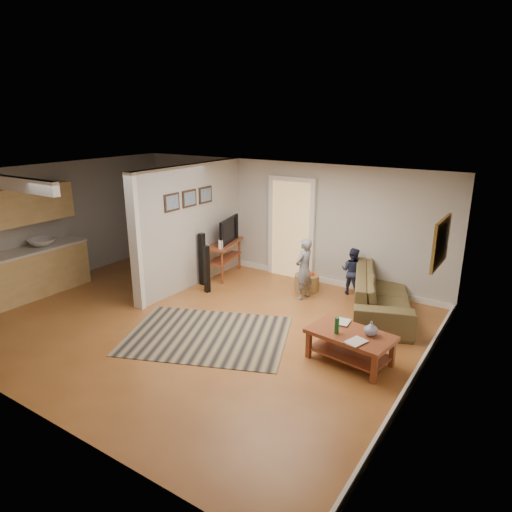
# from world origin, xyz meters

# --- Properties ---
(ground) EXTENTS (7.50, 7.50, 0.00)m
(ground) POSITION_xyz_m (0.00, 0.00, 0.00)
(ground) COLOR brown
(ground) RESTS_ON ground
(room_shell) EXTENTS (7.54, 6.02, 2.52)m
(room_shell) POSITION_xyz_m (-1.07, 0.43, 1.46)
(room_shell) COLOR #B3B0AB
(room_shell) RESTS_ON ground
(area_rug) EXTENTS (3.07, 2.70, 0.01)m
(area_rug) POSITION_xyz_m (0.56, -0.30, 0.01)
(area_rug) COLOR black
(area_rug) RESTS_ON ground
(sofa) EXTENTS (1.76, 2.65, 0.72)m
(sofa) POSITION_xyz_m (2.60, 2.20, 0.00)
(sofa) COLOR #473823
(sofa) RESTS_ON ground
(coffee_table) EXTENTS (1.27, 0.85, 0.70)m
(coffee_table) POSITION_xyz_m (2.82, 0.20, 0.36)
(coffee_table) COLOR brown
(coffee_table) RESTS_ON ground
(tv_console) EXTENTS (0.74, 1.28, 1.04)m
(tv_console) POSITION_xyz_m (-0.94, 2.20, 0.69)
(tv_console) COLOR brown
(tv_console) RESTS_ON ground
(speaker_left) EXTENTS (0.12, 0.12, 0.97)m
(speaker_left) POSITION_xyz_m (-0.64, 1.20, 0.48)
(speaker_left) COLOR black
(speaker_left) RESTS_ON ground
(speaker_right) EXTENTS (0.11, 0.11, 1.11)m
(speaker_right) POSITION_xyz_m (-1.00, 1.49, 0.56)
(speaker_right) COLOR black
(speaker_right) RESTS_ON ground
(toy_basket) EXTENTS (0.50, 0.50, 0.45)m
(toy_basket) POSITION_xyz_m (0.99, 2.39, 0.18)
(toy_basket) COLOR olive
(toy_basket) RESTS_ON ground
(child) EXTENTS (0.35, 0.48, 1.21)m
(child) POSITION_xyz_m (1.13, 1.96, 0.00)
(child) COLOR slate
(child) RESTS_ON ground
(toddler) EXTENTS (0.47, 0.37, 0.95)m
(toddler) POSITION_xyz_m (1.82, 2.70, 0.00)
(toddler) COLOR #202742
(toddler) RESTS_ON ground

